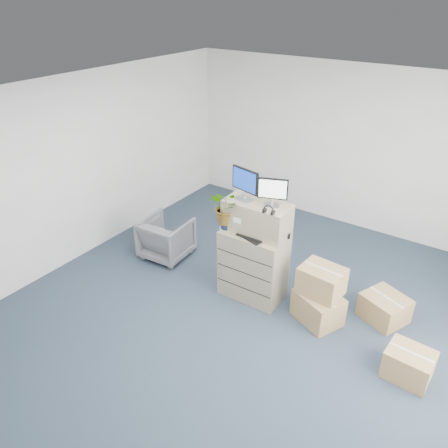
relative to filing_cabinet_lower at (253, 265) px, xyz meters
The scene contains 16 objects.
ground 0.88m from the filing_cabinet_lower, 75.76° to the right, with size 7.00×7.00×0.00m, color #263445.
wall_back 2.95m from the filing_cabinet_lower, 86.34° to the left, with size 6.00×0.02×2.80m, color silver.
filing_cabinet_lower is the anchor object (origin of this frame).
filing_cabinet_upper 0.71m from the filing_cabinet_lower, 91.60° to the left, with size 0.86×0.43×0.43m, color #998C69.
monitor_left 1.18m from the filing_cabinet_lower, behind, with size 0.43×0.21×0.42m.
monitor_right 1.15m from the filing_cabinet_lower, 17.21° to the left, with size 0.36×0.21×0.37m.
headphones 1.01m from the filing_cabinet_lower, 26.68° to the right, with size 0.14×0.14×0.02m, color black.
keyboard 0.52m from the filing_cabinet_lower, 86.82° to the right, with size 0.41×0.17×0.02m, color black.
mouse 0.60m from the filing_cabinet_lower, 16.23° to the right, with size 0.09×0.05×0.03m, color silver.
water_bottle 0.64m from the filing_cabinet_lower, 39.82° to the left, with size 0.08×0.08×0.27m, color gray.
phone_dock 0.55m from the filing_cabinet_lower, 143.33° to the left, with size 0.06×0.05×0.13m.
external_drive 0.64m from the filing_cabinet_lower, 25.52° to the left, with size 0.21×0.16×0.06m, color black.
tissue_box 0.69m from the filing_cabinet_lower, 22.70° to the left, with size 0.21×0.10×0.08m, color #3E76D3.
potted_plant 0.85m from the filing_cabinet_lower, 163.32° to the right, with size 0.51×0.54×0.45m.
office_chair 1.66m from the filing_cabinet_lower, behind, with size 0.70×0.65×0.72m, color #555559.
cardboard_boxes 1.42m from the filing_cabinet_lower, ahead, with size 1.83×1.35×0.77m.
Camera 1 is at (2.31, -3.59, 3.87)m, focal length 35.00 mm.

